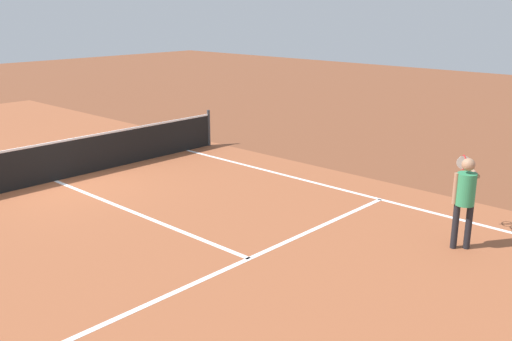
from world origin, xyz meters
name	(u,v)px	position (x,y,z in m)	size (l,w,h in m)	color
ground_plane	(56,181)	(0.00, 0.00, 0.00)	(60.00, 60.00, 0.00)	brown
court_surface_inbounds	(56,181)	(0.00, 0.00, 0.00)	(10.62, 24.40, 0.00)	#9E5433
line_sideline_right	(362,195)	(4.11, -5.95, 0.00)	(0.10, 11.89, 0.01)	white
line_service_near	(249,259)	(0.00, -6.40, 0.00)	(8.22, 0.10, 0.01)	white
line_center_service	(135,213)	(0.00, -3.20, 0.00)	(0.10, 6.40, 0.01)	white
net	(53,161)	(0.00, 0.00, 0.49)	(10.03, 0.09, 1.07)	#33383D
player_near	(465,193)	(2.82, -8.74, 0.99)	(1.08, 0.68, 1.60)	black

